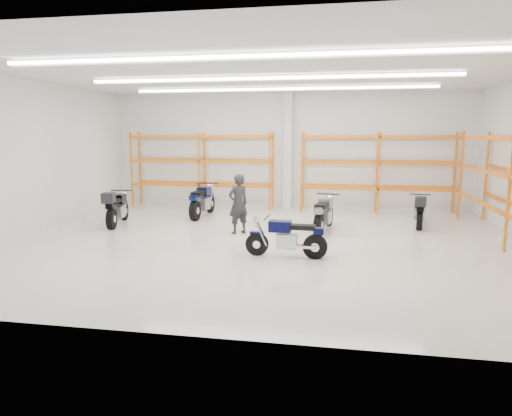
% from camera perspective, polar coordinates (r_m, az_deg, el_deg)
% --- Properties ---
extents(ground, '(14.00, 14.00, 0.00)m').
position_cam_1_polar(ground, '(12.50, 1.01, -4.27)').
color(ground, beige).
rests_on(ground, ground).
extents(room_shell, '(14.02, 12.02, 4.51)m').
position_cam_1_polar(room_shell, '(12.18, 1.08, 10.95)').
color(room_shell, silver).
rests_on(room_shell, ground).
extents(motorcycle_main, '(1.98, 0.66, 0.97)m').
position_cam_1_polar(motorcycle_main, '(10.90, 4.23, -3.85)').
color(motorcycle_main, black).
rests_on(motorcycle_main, ground).
extents(motorcycle_back_a, '(0.87, 2.26, 1.17)m').
position_cam_1_polar(motorcycle_back_a, '(15.29, -17.08, -0.05)').
color(motorcycle_back_a, black).
rests_on(motorcycle_back_a, ground).
extents(motorcycle_back_b, '(0.78, 2.35, 1.15)m').
position_cam_1_polar(motorcycle_back_b, '(16.27, -6.79, 0.76)').
color(motorcycle_back_b, black).
rests_on(motorcycle_back_b, ground).
extents(motorcycle_back_c, '(0.81, 2.19, 1.08)m').
position_cam_1_polar(motorcycle_back_c, '(13.92, 8.46, -0.84)').
color(motorcycle_back_c, black).
rests_on(motorcycle_back_c, ground).
extents(motorcycle_back_d, '(0.72, 2.07, 1.06)m').
position_cam_1_polar(motorcycle_back_d, '(15.31, 19.76, -0.37)').
color(motorcycle_back_d, black).
rests_on(motorcycle_back_d, ground).
extents(standing_man, '(0.76, 0.75, 1.77)m').
position_cam_1_polar(standing_man, '(13.43, -2.23, 0.51)').
color(standing_man, black).
rests_on(standing_man, ground).
extents(structural_column, '(0.32, 0.32, 4.50)m').
position_cam_1_polar(structural_column, '(17.93, 4.02, 7.08)').
color(structural_column, white).
rests_on(structural_column, ground).
extents(pallet_racking_back_left, '(5.67, 0.87, 3.00)m').
position_cam_1_polar(pallet_racking_back_left, '(18.31, -6.81, 5.62)').
color(pallet_racking_back_left, orange).
rests_on(pallet_racking_back_left, ground).
extents(pallet_racking_back_right, '(5.67, 0.87, 3.00)m').
position_cam_1_polar(pallet_racking_back_right, '(17.58, 15.01, 5.23)').
color(pallet_racking_back_right, orange).
rests_on(pallet_racking_back_right, ground).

